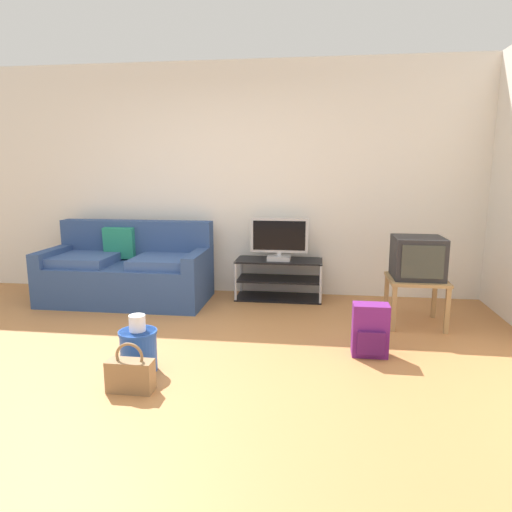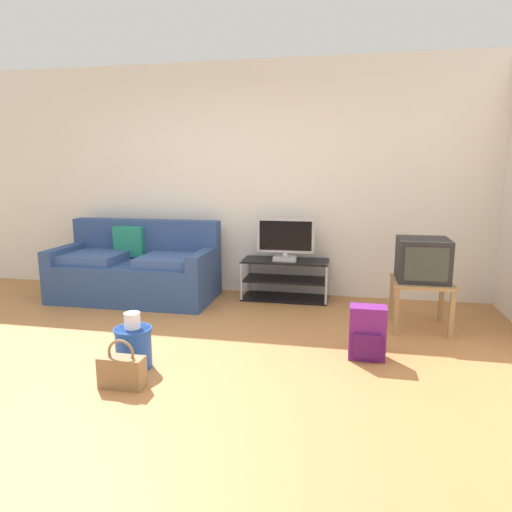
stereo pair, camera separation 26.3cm
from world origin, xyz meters
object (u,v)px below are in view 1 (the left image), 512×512
Objects in this scene: flat_tv at (279,240)px; backpack at (370,330)px; tv_stand at (279,279)px; handbag at (130,374)px; crt_tv at (418,257)px; couch at (128,272)px; cleaning_bucket at (138,348)px; side_table at (416,285)px.

backpack is at bearing -60.75° from flat_tv.
tv_stand reaches higher than handbag.
backpack is (0.86, -1.54, -0.49)m from flat_tv.
tv_stand is 0.47m from flat_tv.
crt_tv is 1.07× the size of backpack.
couch is at bearing -170.19° from tv_stand.
flat_tv is 2.58m from handbag.
crt_tv is at bearing 37.77° from handbag.
handbag is at bearing -142.23° from crt_tv.
crt_tv reaches higher than handbag.
crt_tv is 2.67m from cleaning_bucket.
side_table is at bearing 31.09° from cleaning_bucket.
handbag is at bearing -108.45° from tv_stand.
couch is 5.24× the size of handbag.
tv_stand is at bearing 136.22° from backpack.
crt_tv is (0.00, 0.02, 0.27)m from side_table.
flat_tv is 1.88× the size of handbag.
flat_tv reaches higher than backpack.
crt_tv reaches higher than backpack.
tv_stand reaches higher than backpack.
backpack is 1.87m from handbag.
tv_stand is 2.29× the size of cleaning_bucket.
crt_tv is (3.08, -0.42, 0.32)m from couch.
tv_stand is at bearing 90.00° from flat_tv.
flat_tv is at bearing 152.67° from side_table.
side_table is 0.27m from crt_tv.
tv_stand is at bearing 67.40° from cleaning_bucket.
cleaning_bucket is (-2.25, -1.35, -0.21)m from side_table.
couch is 3.98× the size of crt_tv.
handbag is (-1.67, -0.84, -0.09)m from backpack.
couch is at bearing 172.16° from crt_tv.
handbag is at bearing -142.50° from side_table.
tv_stand is 2.31× the size of backpack.
couch is 1.76m from flat_tv.
crt_tv reaches higher than side_table.
crt_tv is at bearing 76.22° from backpack.
side_table is (1.38, -0.73, 0.16)m from tv_stand.
flat_tv is at bearing 67.18° from cleaning_bucket.
couch is at bearing -170.92° from flat_tv.
tv_stand is 1.52× the size of flat_tv.
backpack is at bearing -121.10° from crt_tv.
tv_stand is 2.54m from handbag.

